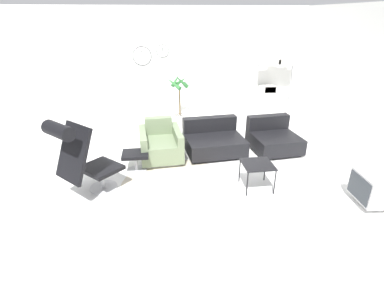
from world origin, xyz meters
The scene contains 12 objects.
ground_plane centered at (0.00, 0.00, 0.00)m, with size 12.00×12.00×0.00m, color white.
wall_back centered at (0.00, 3.24, 1.40)m, with size 12.00×0.09×2.80m.
round_rug centered at (-0.15, -0.29, 0.00)m, with size 1.87×1.87×0.01m.
lounge_chair centered at (-1.57, -0.47, 0.74)m, with size 1.04×1.05×1.27m.
ottoman centered at (-0.84, 0.28, 0.27)m, with size 0.46×0.39×0.36m.
armchair_red centered at (-0.38, 0.76, 0.28)m, with size 0.84×0.96×0.73m.
couch_low centered at (0.69, 0.93, 0.23)m, with size 1.21×1.04×0.65m.
couch_second centered at (1.93, 0.89, 0.23)m, with size 0.99×1.02×0.65m.
side_table centered at (1.12, -0.53, 0.40)m, with size 0.48×0.48×0.44m.
crt_television centered at (2.69, -1.19, 0.27)m, with size 0.56×0.58×0.50m.
potted_plant centered at (0.14, 2.58, 0.46)m, with size 0.57×0.57×1.33m.
shelf_unit centered at (2.64, 2.95, 1.08)m, with size 1.00×0.28×1.99m.
Camera 1 is at (-0.42, -4.57, 2.59)m, focal length 28.00 mm.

